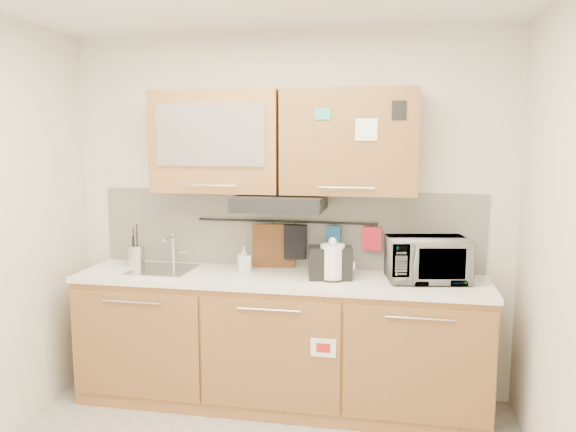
% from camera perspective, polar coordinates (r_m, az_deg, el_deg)
% --- Properties ---
extents(wall_back, '(3.20, 0.00, 3.20)m').
position_cam_1_polar(wall_back, '(4.09, -0.08, 0.09)').
color(wall_back, silver).
rests_on(wall_back, ground).
extents(base_cabinet, '(2.80, 0.64, 0.88)m').
position_cam_1_polar(base_cabinet, '(4.02, -0.92, -13.23)').
color(base_cabinet, '#AD763D').
rests_on(base_cabinet, floor).
extents(countertop, '(2.82, 0.62, 0.04)m').
position_cam_1_polar(countertop, '(3.87, -0.95, -6.40)').
color(countertop, white).
rests_on(countertop, base_cabinet).
extents(backsplash, '(2.80, 0.02, 0.56)m').
position_cam_1_polar(backsplash, '(4.10, -0.12, -1.32)').
color(backsplash, silver).
rests_on(backsplash, countertop).
extents(upper_cabinets, '(1.82, 0.37, 0.70)m').
position_cam_1_polar(upper_cabinets, '(3.88, -0.65, 7.53)').
color(upper_cabinets, '#AD763D').
rests_on(upper_cabinets, wall_back).
extents(range_hood, '(0.60, 0.46, 0.10)m').
position_cam_1_polar(range_hood, '(3.83, -0.78, 1.37)').
color(range_hood, black).
rests_on(range_hood, upper_cabinets).
extents(sink, '(0.42, 0.40, 0.26)m').
position_cam_1_polar(sink, '(4.13, -12.55, -5.32)').
color(sink, silver).
rests_on(sink, countertop).
extents(utensil_rail, '(1.30, 0.02, 0.02)m').
position_cam_1_polar(utensil_rail, '(4.05, -0.22, -0.56)').
color(utensil_rail, black).
rests_on(utensil_rail, backsplash).
extents(utensil_crock, '(0.14, 0.14, 0.31)m').
position_cam_1_polar(utensil_crock, '(4.29, -15.15, -3.89)').
color(utensil_crock, silver).
rests_on(utensil_crock, countertop).
extents(kettle, '(0.21, 0.18, 0.29)m').
position_cam_1_polar(kettle, '(3.75, 4.56, -4.77)').
color(kettle, white).
rests_on(kettle, countertop).
extents(toaster, '(0.31, 0.22, 0.22)m').
position_cam_1_polar(toaster, '(3.78, 4.31, -4.72)').
color(toaster, black).
rests_on(toaster, countertop).
extents(microwave, '(0.57, 0.44, 0.29)m').
position_cam_1_polar(microwave, '(3.82, 13.95, -4.31)').
color(microwave, '#999999').
rests_on(microwave, countertop).
extents(soap_bottle, '(0.11, 0.11, 0.18)m').
position_cam_1_polar(soap_bottle, '(3.98, -4.50, -4.37)').
color(soap_bottle, '#999999').
rests_on(soap_bottle, countertop).
extents(cutting_board, '(0.30, 0.07, 0.37)m').
position_cam_1_polar(cutting_board, '(4.09, -1.49, -3.43)').
color(cutting_board, brown).
rests_on(cutting_board, utensil_rail).
extents(oven_mitt, '(0.11, 0.06, 0.18)m').
position_cam_1_polar(oven_mitt, '(4.00, 4.65, -2.26)').
color(oven_mitt, '#205896').
rests_on(oven_mitt, utensil_rail).
extents(dark_pouch, '(0.16, 0.05, 0.25)m').
position_cam_1_polar(dark_pouch, '(4.05, 0.74, -2.64)').
color(dark_pouch, black).
rests_on(dark_pouch, utensil_rail).
extents(pot_holder, '(0.14, 0.03, 0.17)m').
position_cam_1_polar(pot_holder, '(3.98, 8.54, -2.30)').
color(pot_holder, red).
rests_on(pot_holder, utensil_rail).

